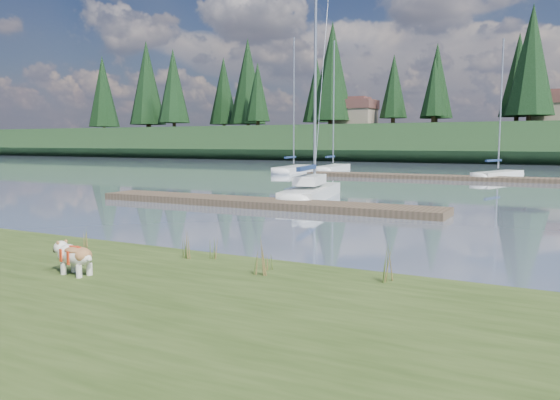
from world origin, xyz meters
The scene contains 23 objects.
ground centered at (0.00, 30.00, 0.00)m, with size 200.00×200.00×0.00m, color gray.
ridge centered at (0.00, 73.00, 2.50)m, with size 200.00×20.00×5.00m, color #1B3319.
bulldog centered at (-0.15, -4.33, 0.72)m, with size 0.99×0.47×0.59m.
sailboat_main centered at (-3.39, 13.51, 0.42)m, with size 3.03×7.98×11.37m.
dock_near centered at (-4.00, 9.00, 0.15)m, with size 16.00×2.00×0.30m, color #4C3D2C.
dock_far centered at (2.00, 30.00, 0.15)m, with size 26.00×2.20×0.30m, color #4C3D2C.
sailboat_bg_0 centered at (-14.40, 33.90, 0.32)m, with size 2.87×8.55×12.12m.
sailboat_bg_1 centered at (-11.92, 37.24, 0.33)m, with size 2.65×8.31×12.17m.
sailboat_bg_2 centered at (3.33, 32.99, 0.33)m, with size 3.44×6.91×10.40m.
weed_0 centered at (0.79, -2.29, 0.64)m, with size 0.17×0.14×0.68m.
weed_1 centered at (1.30, -2.03, 0.55)m, with size 0.17×0.14×0.48m.
weed_2 centered at (2.86, -2.79, 0.65)m, with size 0.17×0.14×0.71m.
weed_3 centered at (-2.05, -2.29, 0.55)m, with size 0.17×0.14×0.47m.
weed_4 centered at (2.79, -2.38, 0.51)m, with size 0.17×0.14×0.39m.
weed_5 centered at (5.05, -2.16, 0.64)m, with size 0.17×0.14×0.70m.
mud_lip centered at (0.00, -1.60, 0.07)m, with size 60.00×0.50×0.14m, color #33281C.
conifer_0 centered at (-55.00, 67.00, 12.64)m, with size 5.72×5.72×14.15m.
conifer_1 centered at (-40.00, 71.00, 11.28)m, with size 4.40×4.40×11.30m.
conifer_2 centered at (-25.00, 68.00, 13.54)m, with size 6.60×6.60×16.05m.
conifer_3 centered at (-10.00, 72.00, 11.74)m, with size 4.84×4.84×12.25m.
conifer_4 centered at (3.00, 66.00, 13.09)m, with size 6.16×6.16×15.10m.
house_0 centered at (-22.00, 70.00, 7.31)m, with size 6.30×5.30×4.65m.
house_1 centered at (6.00, 71.00, 7.31)m, with size 6.30×5.30×4.65m.
Camera 1 is at (7.73, -11.23, 2.77)m, focal length 35.00 mm.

